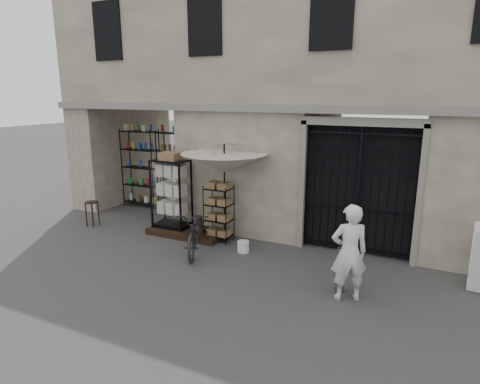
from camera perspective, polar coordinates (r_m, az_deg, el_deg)
The scene contains 14 objects.
ground at distance 8.25m, azimuth 0.82°, elevation -11.84°, with size 80.00×80.00×0.00m, color black.
main_building at distance 11.24m, azimuth 9.96°, elevation 18.33°, with size 14.00×4.00×9.00m, color tan.
shop_recess at distance 12.40m, azimuth -12.75°, elevation 3.83°, with size 3.00×1.70×3.00m, color black.
shop_shelving at distance 12.86m, azimuth -11.50°, elevation 3.11°, with size 2.70×0.50×2.50m, color black.
iron_gate at distance 9.37m, azimuth 16.61°, elevation 0.43°, with size 2.50×0.21×3.00m.
step_platform at distance 10.57m, azimuth -7.53°, elevation -5.66°, with size 2.00×0.90×0.15m, color black.
display_cabinet at distance 10.57m, azimuth -9.73°, elevation -0.77°, with size 0.91×0.59×1.93m.
wire_rack at distance 9.90m, azimuth -3.02°, elevation -3.13°, with size 0.62×0.45×1.42m.
market_umbrella at distance 9.51m, azimuth -2.26°, elevation 4.89°, with size 2.26×2.28×2.92m.
white_bucket at distance 9.36m, azimuth 0.46°, elevation -7.77°, with size 0.27×0.27×0.26m, color silver.
bicycle at distance 9.51m, azimuth -6.16°, elevation -8.36°, with size 0.68×1.03×1.96m, color black.
wooden_stool at distance 11.84m, azimuth -20.26°, elevation -2.82°, with size 0.39×0.39×0.69m.
steel_bollard at distance 7.70m, azimuth 14.09°, elevation -10.69°, with size 0.16×0.16×0.87m, color #575758.
shopkeeper at distance 7.68m, azimuth 14.83°, elevation -14.41°, with size 0.64×1.76×0.42m, color silver.
Camera 1 is at (3.12, -6.76, 3.57)m, focal length 30.00 mm.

